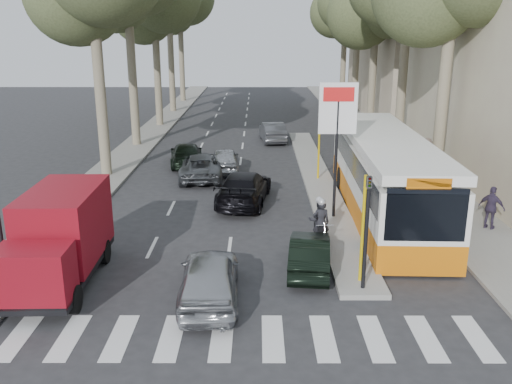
% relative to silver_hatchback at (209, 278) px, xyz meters
% --- Properties ---
extents(ground, '(120.00, 120.00, 0.00)m').
position_rel_silver_hatchback_xyz_m(ground, '(1.28, 2.00, -0.72)').
color(ground, '#28282B').
rests_on(ground, ground).
extents(sidewalk_right, '(3.20, 70.00, 0.12)m').
position_rel_silver_hatchback_xyz_m(sidewalk_right, '(9.88, 27.00, -0.66)').
color(sidewalk_right, gray).
rests_on(sidewalk_right, ground).
extents(median_left, '(2.40, 64.00, 0.12)m').
position_rel_silver_hatchback_xyz_m(median_left, '(-6.72, 30.00, -0.66)').
color(median_left, gray).
rests_on(median_left, ground).
extents(traffic_island, '(1.50, 26.00, 0.16)m').
position_rel_silver_hatchback_xyz_m(traffic_island, '(4.53, 13.00, -0.64)').
color(traffic_island, gray).
rests_on(traffic_island, ground).
extents(building_far, '(11.00, 20.00, 16.00)m').
position_rel_silver_hatchback_xyz_m(building_far, '(16.78, 36.00, 7.28)').
color(building_far, '#B7A88E').
rests_on(building_far, ground).
extents(billboard, '(1.50, 12.10, 5.60)m').
position_rel_silver_hatchback_xyz_m(billboard, '(4.53, 7.00, 2.99)').
color(billboard, yellow).
rests_on(billboard, ground).
extents(traffic_light_island, '(0.16, 0.41, 3.60)m').
position_rel_silver_hatchback_xyz_m(traffic_light_island, '(4.53, 0.50, 1.77)').
color(traffic_light_island, black).
rests_on(traffic_light_island, ground).
extents(tree_r_c, '(7.40, 7.20, 13.32)m').
position_rel_silver_hatchback_xyz_m(tree_r_c, '(10.30, 28.11, 8.98)').
color(tree_r_c, '#6B604C').
rests_on(tree_r_c, ground).
extents(tree_r_e, '(7.40, 7.20, 14.10)m').
position_rel_silver_hatchback_xyz_m(tree_r_e, '(10.50, 44.11, 9.67)').
color(tree_r_e, '#6B604C').
rests_on(tree_r_e, ground).
extents(silver_hatchback, '(1.86, 4.27, 1.43)m').
position_rel_silver_hatchback_xyz_m(silver_hatchback, '(0.00, 0.00, 0.00)').
color(silver_hatchback, '#A4A7AC').
rests_on(silver_hatchback, ground).
extents(dark_hatchback, '(1.65, 3.75, 1.20)m').
position_rel_silver_hatchback_xyz_m(dark_hatchback, '(3.08, 2.09, -0.12)').
color(dark_hatchback, black).
rests_on(dark_hatchback, ground).
extents(queue_car_a, '(2.46, 4.84, 1.31)m').
position_rel_silver_hatchback_xyz_m(queue_car_a, '(-1.56, 13.53, -0.06)').
color(queue_car_a, '#4B4E52').
rests_on(queue_car_a, ground).
extents(queue_car_b, '(2.70, 5.25, 1.46)m').
position_rel_silver_hatchback_xyz_m(queue_car_b, '(0.78, 9.26, 0.01)').
color(queue_car_b, black).
rests_on(queue_car_b, ground).
extents(queue_car_c, '(1.80, 3.96, 1.32)m').
position_rel_silver_hatchback_xyz_m(queue_car_c, '(-0.43, 15.00, -0.06)').
color(queue_car_c, '#9CA0A4').
rests_on(queue_car_c, ground).
extents(queue_car_d, '(1.95, 4.36, 1.39)m').
position_rel_silver_hatchback_xyz_m(queue_car_d, '(2.44, 23.47, -0.02)').
color(queue_car_d, '#4C4E54').
rests_on(queue_car_d, ground).
extents(queue_car_e, '(2.38, 4.65, 1.29)m').
position_rel_silver_hatchback_xyz_m(queue_car_e, '(-2.72, 16.42, -0.07)').
color(queue_car_e, black).
rests_on(queue_car_e, ground).
extents(red_truck, '(2.15, 5.36, 2.83)m').
position_rel_silver_hatchback_xyz_m(red_truck, '(-4.62, 1.22, 0.78)').
color(red_truck, black).
rests_on(red_truck, ground).
extents(city_bus, '(3.21, 13.00, 3.40)m').
position_rel_silver_hatchback_xyz_m(city_bus, '(6.71, 7.81, 1.08)').
color(city_bus, orange).
rests_on(city_bus, ground).
extents(motorcycle, '(0.80, 2.12, 1.80)m').
position_rel_silver_hatchback_xyz_m(motorcycle, '(3.66, 4.38, 0.10)').
color(motorcycle, black).
rests_on(motorcycle, ground).
extents(pedestrian_near, '(1.07, 1.00, 1.69)m').
position_rel_silver_hatchback_xyz_m(pedestrian_near, '(10.41, 5.66, 0.25)').
color(pedestrian_near, '#3A3048').
rests_on(pedestrian_near, sidewalk_right).
extents(pedestrian_far, '(1.17, 0.64, 1.72)m').
position_rel_silver_hatchback_xyz_m(pedestrian_far, '(10.78, 15.25, 0.26)').
color(pedestrian_far, '#67584D').
rests_on(pedestrian_far, sidewalk_right).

